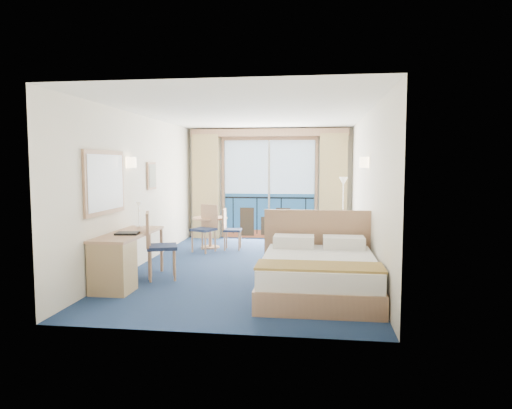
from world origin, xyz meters
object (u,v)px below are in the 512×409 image
(desk_chair, at_px, (156,242))
(table_chair_b, at_px, (206,225))
(table_chair_a, at_px, (229,227))
(nightstand, at_px, (353,257))
(desk, at_px, (116,261))
(round_table, at_px, (210,225))
(armchair, at_px, (334,237))
(floor_lamp, at_px, (343,194))
(bed, at_px, (319,273))

(desk_chair, distance_m, table_chair_b, 2.41)
(desk_chair, bearing_deg, table_chair_a, -33.73)
(nightstand, xyz_separation_m, desk_chair, (-3.12, -0.73, 0.31))
(desk, bearing_deg, round_table, 80.84)
(armchair, height_order, floor_lamp, floor_lamp)
(bed, xyz_separation_m, floor_lamp, (0.56, 3.90, 0.86))
(bed, bearing_deg, table_chair_a, 120.67)
(floor_lamp, xyz_separation_m, table_chair_a, (-2.44, -0.73, -0.68))
(desk, xyz_separation_m, table_chair_b, (0.58, 3.09, 0.12))
(bed, height_order, nightstand, bed)
(bed, relative_size, armchair, 2.92)
(floor_lamp, bearing_deg, table_chair_b, -161.04)
(floor_lamp, xyz_separation_m, desk, (-3.45, -4.08, -0.74))
(desk, bearing_deg, table_chair_a, 73.14)
(nightstand, xyz_separation_m, floor_lamp, (-0.01, 2.65, 0.88))
(bed, relative_size, table_chair_a, 2.36)
(bed, xyz_separation_m, table_chair_a, (-1.88, 3.17, 0.19))
(nightstand, distance_m, desk_chair, 3.22)
(bed, height_order, round_table, bed)
(nightstand, bearing_deg, table_chair_a, 141.93)
(floor_lamp, distance_m, desk, 5.39)
(desk_chair, height_order, round_table, desk_chair)
(floor_lamp, xyz_separation_m, desk_chair, (-3.10, -3.38, -0.56))
(nightstand, distance_m, round_table, 3.57)
(desk_chair, relative_size, table_chair_b, 1.09)
(armchair, distance_m, table_chair_a, 2.22)
(round_table, height_order, table_chair_a, table_chair_a)
(bed, relative_size, round_table, 2.77)
(armchair, distance_m, round_table, 2.67)
(nightstand, xyz_separation_m, armchair, (-0.24, 1.87, 0.03))
(armchair, xyz_separation_m, table_chair_a, (-2.21, 0.05, 0.17))
(nightstand, relative_size, floor_lamp, 0.38)
(floor_lamp, distance_m, table_chair_b, 3.10)
(desk_chair, bearing_deg, floor_lamp, -62.15)
(desk, relative_size, desk_chair, 1.54)
(round_table, xyz_separation_m, table_chair_b, (0.01, -0.41, 0.04))
(floor_lamp, height_order, round_table, floor_lamp)
(table_chair_a, bearing_deg, floor_lamp, -76.84)
(bed, distance_m, table_chair_b, 3.73)
(bed, bearing_deg, armchair, 83.94)
(round_table, height_order, table_chair_b, table_chair_b)
(nightstand, relative_size, table_chair_a, 0.67)
(table_chair_a, height_order, table_chair_b, table_chair_b)
(armchair, bearing_deg, desk, -6.33)
(bed, xyz_separation_m, armchair, (0.33, 3.12, 0.02))
(nightstand, relative_size, round_table, 0.78)
(bed, relative_size, desk, 1.25)
(desk, bearing_deg, nightstand, 22.36)
(desk, height_order, table_chair_b, table_chair_b)
(bed, distance_m, nightstand, 1.37)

